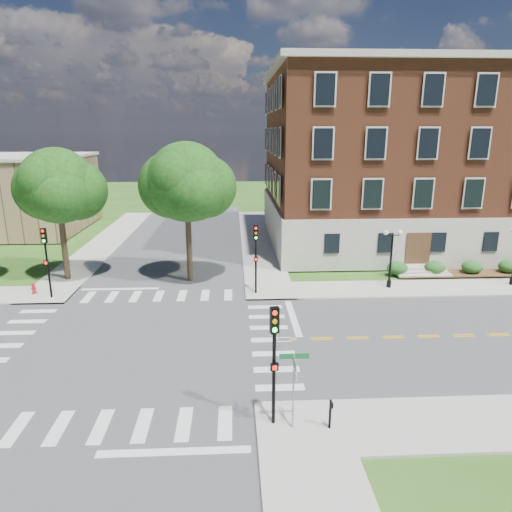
{
  "coord_description": "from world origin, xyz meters",
  "views": [
    {
      "loc": [
        5.24,
        -22.72,
        11.08
      ],
      "look_at": [
        6.66,
        5.74,
        3.2
      ],
      "focal_mm": 32.0,
      "sensor_mm": 36.0,
      "label": 1
    }
  ],
  "objects_px": {
    "traffic_signal_ne": "(256,250)",
    "street_sign_pole": "(294,376)",
    "twin_lamp_west": "(391,255)",
    "traffic_signal_se": "(274,351)",
    "push_button_post": "(330,413)",
    "traffic_signal_nw": "(46,254)",
    "fire_hydrant": "(34,289)"
  },
  "relations": [
    {
      "from": "push_button_post",
      "to": "traffic_signal_se",
      "type": "bearing_deg",
      "value": 168.21
    },
    {
      "from": "traffic_signal_nw",
      "to": "fire_hydrant",
      "type": "height_order",
      "value": "traffic_signal_nw"
    },
    {
      "from": "traffic_signal_se",
      "to": "push_button_post",
      "type": "xyz_separation_m",
      "value": [
        2.11,
        -0.44,
        -2.39
      ]
    },
    {
      "from": "traffic_signal_nw",
      "to": "push_button_post",
      "type": "bearing_deg",
      "value": -43.04
    },
    {
      "from": "traffic_signal_ne",
      "to": "fire_hydrant",
      "type": "distance_m",
      "value": 15.65
    },
    {
      "from": "twin_lamp_west",
      "to": "street_sign_pole",
      "type": "xyz_separation_m",
      "value": [
        -9.0,
        -15.7,
        -0.21
      ]
    },
    {
      "from": "traffic_signal_ne",
      "to": "street_sign_pole",
      "type": "height_order",
      "value": "traffic_signal_ne"
    },
    {
      "from": "twin_lamp_west",
      "to": "traffic_signal_se",
      "type": "bearing_deg",
      "value": -122.25
    },
    {
      "from": "traffic_signal_se",
      "to": "twin_lamp_west",
      "type": "height_order",
      "value": "traffic_signal_se"
    },
    {
      "from": "fire_hydrant",
      "to": "street_sign_pole",
      "type": "bearing_deg",
      "value": -44.16
    },
    {
      "from": "traffic_signal_nw",
      "to": "street_sign_pole",
      "type": "distance_m",
      "value": 20.79
    },
    {
      "from": "street_sign_pole",
      "to": "traffic_signal_nw",
      "type": "bearing_deg",
      "value": 134.6
    },
    {
      "from": "twin_lamp_west",
      "to": "fire_hydrant",
      "type": "xyz_separation_m",
      "value": [
        -25.06,
        -0.1,
        -2.06
      ]
    },
    {
      "from": "twin_lamp_west",
      "to": "fire_hydrant",
      "type": "distance_m",
      "value": 25.14
    },
    {
      "from": "twin_lamp_west",
      "to": "push_button_post",
      "type": "distance_m",
      "value": 17.65
    },
    {
      "from": "traffic_signal_ne",
      "to": "fire_hydrant",
      "type": "height_order",
      "value": "traffic_signal_ne"
    },
    {
      "from": "traffic_signal_se",
      "to": "twin_lamp_west",
      "type": "relative_size",
      "value": 1.13
    },
    {
      "from": "fire_hydrant",
      "to": "traffic_signal_ne",
      "type": "bearing_deg",
      "value": -2.39
    },
    {
      "from": "push_button_post",
      "to": "twin_lamp_west",
      "type": "bearing_deg",
      "value": 64.36
    },
    {
      "from": "street_sign_pole",
      "to": "push_button_post",
      "type": "xyz_separation_m",
      "value": [
        1.4,
        -0.13,
        -1.51
      ]
    },
    {
      "from": "traffic_signal_nw",
      "to": "fire_hydrant",
      "type": "bearing_deg",
      "value": 151.2
    },
    {
      "from": "traffic_signal_se",
      "to": "fire_hydrant",
      "type": "relative_size",
      "value": 6.4
    },
    {
      "from": "traffic_signal_nw",
      "to": "push_button_post",
      "type": "height_order",
      "value": "traffic_signal_nw"
    },
    {
      "from": "traffic_signal_se",
      "to": "street_sign_pole",
      "type": "height_order",
      "value": "traffic_signal_se"
    },
    {
      "from": "twin_lamp_west",
      "to": "fire_hydrant",
      "type": "relative_size",
      "value": 5.64
    },
    {
      "from": "traffic_signal_ne",
      "to": "street_sign_pole",
      "type": "bearing_deg",
      "value": -87.45
    },
    {
      "from": "push_button_post",
      "to": "fire_hydrant",
      "type": "xyz_separation_m",
      "value": [
        -17.46,
        15.73,
        -0.33
      ]
    },
    {
      "from": "traffic_signal_ne",
      "to": "twin_lamp_west",
      "type": "relative_size",
      "value": 1.13
    },
    {
      "from": "traffic_signal_se",
      "to": "street_sign_pole",
      "type": "relative_size",
      "value": 1.55
    },
    {
      "from": "traffic_signal_nw",
      "to": "street_sign_pole",
      "type": "relative_size",
      "value": 1.55
    },
    {
      "from": "street_sign_pole",
      "to": "fire_hydrant",
      "type": "distance_m",
      "value": 22.47
    },
    {
      "from": "traffic_signal_se",
      "to": "push_button_post",
      "type": "distance_m",
      "value": 3.22
    }
  ]
}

